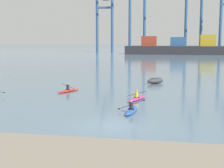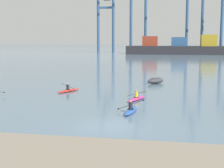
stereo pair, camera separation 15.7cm
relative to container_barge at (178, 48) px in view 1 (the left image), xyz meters
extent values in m
plane|color=slate|center=(-5.89, -111.84, -2.55)|extent=(800.00, 800.00, 0.00)
cube|color=#28282D|center=(-0.13, 0.00, -0.94)|extent=(40.59, 9.20, 3.23)
cube|color=#993823|center=(-11.29, 0.00, 2.60)|extent=(5.68, 6.44, 3.85)
cube|color=#2D5684|center=(-0.13, 0.00, 2.40)|extent=(5.68, 6.44, 3.45)
cube|color=#B29323|center=(11.03, 0.00, 2.86)|extent=(5.68, 6.44, 4.37)
cylinder|color=#335684|center=(-35.39, 13.30, 9.07)|extent=(1.20, 1.20, 23.25)
cylinder|color=#335684|center=(-28.59, 13.30, 9.07)|extent=(1.20, 1.20, 23.25)
cube|color=#335684|center=(-31.99, 13.30, 17.21)|extent=(8.00, 0.90, 0.90)
cylinder|color=#335684|center=(-20.41, 10.88, 11.86)|extent=(1.20, 1.20, 28.82)
cylinder|color=#335684|center=(-14.12, 10.88, 11.86)|extent=(1.20, 1.20, 28.82)
cylinder|color=#335684|center=(3.21, 12.75, 11.60)|extent=(1.20, 1.20, 28.31)
cylinder|color=#335684|center=(9.47, 12.75, 11.60)|extent=(1.20, 1.20, 28.31)
cylinder|color=#335684|center=(16.58, 7.01, 8.97)|extent=(1.20, 1.20, 23.05)
ellipsoid|color=#38383D|center=(-4.15, -90.22, -2.20)|extent=(2.60, 2.64, 0.70)
cube|color=#38383D|center=(-4.15, -90.22, -1.82)|extent=(1.40, 1.45, 0.06)
ellipsoid|color=#2856B2|center=(-5.09, -107.58, -2.42)|extent=(0.91, 3.44, 0.26)
torus|color=black|center=(-5.10, -107.68, -2.28)|extent=(0.53, 0.53, 0.05)
cylinder|color=#23232D|center=(-5.10, -107.68, -2.04)|extent=(0.30, 0.30, 0.50)
sphere|color=tan|center=(-5.10, -107.68, -1.69)|extent=(0.19, 0.19, 0.19)
cylinder|color=black|center=(-5.09, -107.63, -1.94)|extent=(1.96, 0.21, 0.81)
ellipsoid|color=black|center=(-6.06, -107.54, -2.33)|extent=(0.21, 0.06, 0.17)
ellipsoid|color=black|center=(-4.12, -107.72, -1.55)|extent=(0.21, 0.06, 0.17)
ellipsoid|color=#C13384|center=(-5.23, -102.30, -2.42)|extent=(1.71, 3.40, 0.26)
torus|color=black|center=(-5.26, -102.40, -2.28)|extent=(0.63, 0.63, 0.05)
cylinder|color=gold|center=(-5.26, -102.40, -2.04)|extent=(0.30, 0.30, 0.50)
sphere|color=tan|center=(-5.26, -102.40, -1.69)|extent=(0.19, 0.19, 0.19)
cylinder|color=black|center=(-5.25, -102.35, -1.94)|extent=(1.91, 0.71, 0.65)
ellipsoid|color=yellow|center=(-6.19, -102.01, -2.25)|extent=(0.21, 0.11, 0.16)
ellipsoid|color=yellow|center=(-4.30, -102.69, -1.63)|extent=(0.21, 0.11, 0.16)
ellipsoid|color=red|center=(-13.00, -98.68, -2.42)|extent=(1.87, 3.37, 0.26)
torus|color=black|center=(-13.04, -98.77, -2.28)|extent=(0.64, 0.64, 0.05)
cylinder|color=#23232D|center=(-13.04, -98.77, -2.04)|extent=(0.30, 0.30, 0.50)
sphere|color=tan|center=(-13.04, -98.77, -1.69)|extent=(0.19, 0.19, 0.19)
cylinder|color=black|center=(-13.02, -98.73, -1.94)|extent=(1.91, 0.83, 0.48)
ellipsoid|color=silver|center=(-13.96, -98.33, -1.72)|extent=(0.20, 0.11, 0.15)
ellipsoid|color=silver|center=(-12.07, -99.13, -2.16)|extent=(0.20, 0.11, 0.15)
ellipsoid|color=black|center=(-18.44, -102.44, -2.21)|extent=(0.17, 0.17, 0.15)
camera|label=1|loc=(-2.10, -132.30, 2.95)|focal=52.93mm
camera|label=2|loc=(-1.94, -132.28, 2.95)|focal=52.93mm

